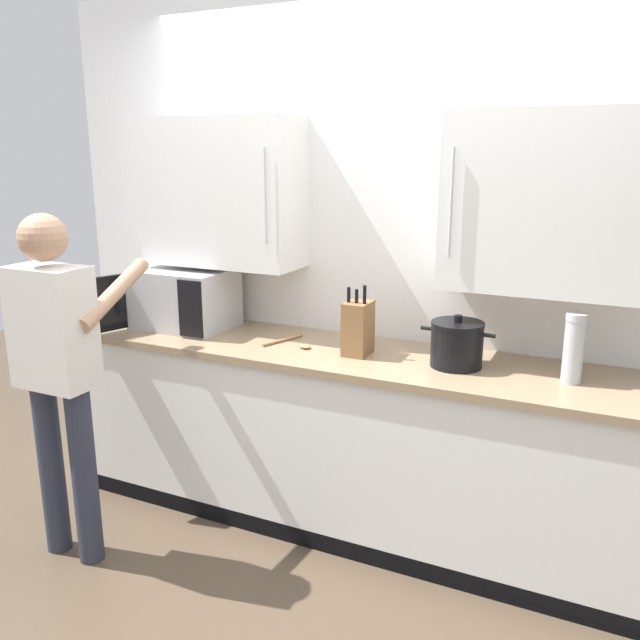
{
  "coord_description": "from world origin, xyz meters",
  "views": [
    {
      "loc": [
        1.11,
        -1.94,
        1.81
      ],
      "look_at": [
        -0.15,
        0.72,
        1.05
      ],
      "focal_mm": 36.67,
      "sensor_mm": 36.0,
      "label": 1
    }
  ],
  "objects_px": {
    "microwave_oven": "(179,298)",
    "stock_pot": "(457,344)",
    "thermos_flask": "(574,348)",
    "wooden_spoon": "(293,343)",
    "knife_block": "(358,328)",
    "person_figure": "(57,360)"
  },
  "relations": [
    {
      "from": "stock_pot",
      "to": "knife_block",
      "type": "xyz_separation_m",
      "value": [
        -0.45,
        -0.02,
        0.03
      ]
    },
    {
      "from": "stock_pot",
      "to": "person_figure",
      "type": "relative_size",
      "value": 0.21
    },
    {
      "from": "thermos_flask",
      "to": "person_figure",
      "type": "bearing_deg",
      "value": -159.12
    },
    {
      "from": "microwave_oven",
      "to": "stock_pot",
      "type": "bearing_deg",
      "value": -1.07
    },
    {
      "from": "thermos_flask",
      "to": "wooden_spoon",
      "type": "bearing_deg",
      "value": -179.49
    },
    {
      "from": "thermos_flask",
      "to": "knife_block",
      "type": "relative_size",
      "value": 0.87
    },
    {
      "from": "wooden_spoon",
      "to": "person_figure",
      "type": "relative_size",
      "value": 0.16
    },
    {
      "from": "wooden_spoon",
      "to": "knife_block",
      "type": "bearing_deg",
      "value": -0.69
    },
    {
      "from": "microwave_oven",
      "to": "wooden_spoon",
      "type": "distance_m",
      "value": 0.72
    },
    {
      "from": "microwave_oven",
      "to": "person_figure",
      "type": "xyz_separation_m",
      "value": [
        -0.04,
        -0.8,
        -0.12
      ]
    },
    {
      "from": "wooden_spoon",
      "to": "stock_pot",
      "type": "bearing_deg",
      "value": 1.37
    },
    {
      "from": "microwave_oven",
      "to": "knife_block",
      "type": "height_order",
      "value": "knife_block"
    },
    {
      "from": "knife_block",
      "to": "person_figure",
      "type": "xyz_separation_m",
      "value": [
        -1.09,
        -0.75,
        -0.09
      ]
    },
    {
      "from": "knife_block",
      "to": "person_figure",
      "type": "relative_size",
      "value": 0.21
    },
    {
      "from": "stock_pot",
      "to": "knife_block",
      "type": "relative_size",
      "value": 0.98
    },
    {
      "from": "knife_block",
      "to": "wooden_spoon",
      "type": "height_order",
      "value": "knife_block"
    },
    {
      "from": "microwave_oven",
      "to": "knife_block",
      "type": "xyz_separation_m",
      "value": [
        1.05,
        -0.05,
        -0.03
      ]
    },
    {
      "from": "thermos_flask",
      "to": "stock_pot",
      "type": "bearing_deg",
      "value": 179.05
    },
    {
      "from": "stock_pot",
      "to": "knife_block",
      "type": "bearing_deg",
      "value": -177.08
    },
    {
      "from": "microwave_oven",
      "to": "stock_pot",
      "type": "xyz_separation_m",
      "value": [
        1.5,
        -0.03,
        -0.06
      ]
    },
    {
      "from": "microwave_oven",
      "to": "stock_pot",
      "type": "relative_size",
      "value": 2.18
    },
    {
      "from": "stock_pot",
      "to": "person_figure",
      "type": "height_order",
      "value": "person_figure"
    }
  ]
}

